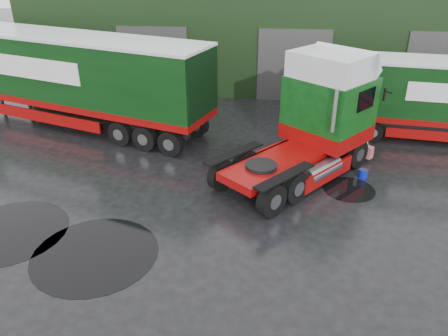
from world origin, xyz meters
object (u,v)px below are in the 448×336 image
Objects in this scene: trailer_left at (73,81)px; tree_back_b at (382,1)px; warehouse at (291,26)px; wash_bucket at (363,174)px; hero_tractor at (296,122)px; lorry_right at (432,100)px.

tree_back_b is (18.76, 20.92, 1.53)m from trailer_left.
trailer_left is (-10.76, -10.92, -0.93)m from warehouse.
warehouse is 4.32× the size of tree_back_b.
tree_back_b is (5.55, 25.23, 3.58)m from wash_bucket.
trailer_left is at bearing -162.79° from hero_tractor.
lorry_right is (6.00, -11.00, -1.31)m from warehouse.
wash_bucket is (2.78, 0.27, -2.14)m from hero_tractor.
warehouse is at bearing -128.66° from tree_back_b.
tree_back_b is (8.00, 10.00, 0.59)m from warehouse.
tree_back_b is at bearing 51.34° from warehouse.
tree_back_b reaches higher than hero_tractor.
lorry_right is at bearing -95.44° from tree_back_b.
wash_bucket is (2.45, -15.23, -2.99)m from warehouse.
warehouse reaches higher than wash_bucket.
tree_back_b is at bearing 77.59° from wash_bucket.
warehouse is at bearing -25.48° from trailer_left.
warehouse is 15.53m from hero_tractor.
lorry_right is 21.18m from tree_back_b.
hero_tractor is at bearing -108.09° from tree_back_b.
tree_back_b is at bearing 112.82° from hero_tractor.
warehouse is 12.82m from tree_back_b.
trailer_left is at bearing -134.56° from warehouse.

